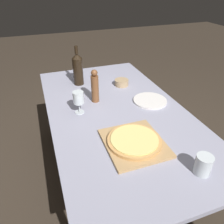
{
  "coord_description": "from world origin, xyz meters",
  "views": [
    {
      "loc": [
        -0.48,
        -1.25,
        1.58
      ],
      "look_at": [
        -0.07,
        -0.11,
        0.81
      ],
      "focal_mm": 35.0,
      "sensor_mm": 36.0,
      "label": 1
    }
  ],
  "objects": [
    {
      "name": "dining_table",
      "position": [
        0.0,
        0.0,
        0.67
      ],
      "size": [
        0.95,
        1.75,
        0.75
      ],
      "color": "#9393A8",
      "rests_on": "ground_plane"
    },
    {
      "name": "wine_bottle",
      "position": [
        -0.16,
        0.52,
        0.89
      ],
      "size": [
        0.09,
        0.09,
        0.34
      ],
      "color": "black",
      "rests_on": "dining_table"
    },
    {
      "name": "drinking_tumbler",
      "position": [
        0.19,
        -0.69,
        0.8
      ],
      "size": [
        0.08,
        0.08,
        0.1
      ],
      "color": "silver",
      "rests_on": "dining_table"
    },
    {
      "name": "dinner_plate",
      "position": [
        0.29,
        0.03,
        0.76
      ],
      "size": [
        0.26,
        0.26,
        0.01
      ],
      "color": "white",
      "rests_on": "dining_table"
    },
    {
      "name": "pepper_mill",
      "position": [
        -0.11,
        0.18,
        0.87
      ],
      "size": [
        0.06,
        0.06,
        0.26
      ],
      "color": "brown",
      "rests_on": "dining_table"
    },
    {
      "name": "small_bowl",
      "position": [
        0.19,
        0.37,
        0.77
      ],
      "size": [
        0.12,
        0.12,
        0.05
      ],
      "color": "tan",
      "rests_on": "dining_table"
    },
    {
      "name": "ground_plane",
      "position": [
        0.0,
        0.0,
        0.0
      ],
      "size": [
        12.0,
        12.0,
        0.0
      ],
      "primitive_type": "plane",
      "color": "#382D23"
    },
    {
      "name": "wine_glass",
      "position": [
        -0.26,
        0.05,
        0.86
      ],
      "size": [
        0.08,
        0.08,
        0.16
      ],
      "color": "silver",
      "rests_on": "dining_table"
    },
    {
      "name": "pizza",
      "position": [
        -0.04,
        -0.39,
        0.78
      ],
      "size": [
        0.31,
        0.31,
        0.02
      ],
      "color": "tan",
      "rests_on": "cutting_board"
    },
    {
      "name": "cutting_board",
      "position": [
        -0.04,
        -0.39,
        0.76
      ],
      "size": [
        0.33,
        0.36,
        0.02
      ],
      "color": "tan",
      "rests_on": "dining_table"
    }
  ]
}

